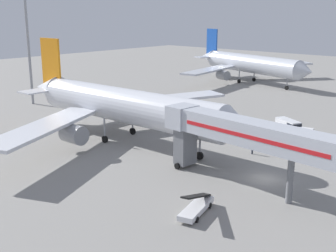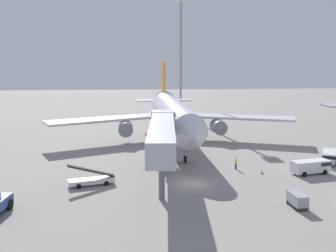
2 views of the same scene
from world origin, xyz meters
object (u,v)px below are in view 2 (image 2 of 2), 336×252
at_px(jet_bridge, 162,135).
at_px(ground_crew_worker_foreground, 236,163).
at_px(airplane_at_gate, 173,114).
at_px(service_van_rear_right, 329,156).
at_px(service_van_mid_center, 312,166).
at_px(belt_loader_truck, 92,180).
at_px(baggage_cart_near_center, 297,200).
at_px(safety_cone_charlie, 262,172).
at_px(apron_light_mast, 181,38).

relative_size(jet_bridge, ground_crew_worker_foreground, 14.42).
xyz_separation_m(airplane_at_gate, jet_bridge, (-3.54, -23.75, 0.72)).
xyz_separation_m(service_van_rear_right, service_van_mid_center, (-5.06, -5.12, 0.03)).
distance_m(belt_loader_truck, service_van_rear_right, 35.74).
relative_size(baggage_cart_near_center, safety_cone_charlie, 4.92).
relative_size(service_van_mid_center, safety_cone_charlie, 10.11).
bearing_deg(jet_bridge, ground_crew_worker_foreground, 23.06).
distance_m(service_van_rear_right, safety_cone_charlie, 12.83).
xyz_separation_m(airplane_at_gate, ground_crew_worker_foreground, (7.36, -19.11, -4.55)).
height_order(airplane_at_gate, belt_loader_truck, airplane_at_gate).
height_order(baggage_cart_near_center, safety_cone_charlie, baggage_cart_near_center).
bearing_deg(airplane_at_gate, baggage_cart_near_center, -73.18).
xyz_separation_m(airplane_at_gate, baggage_cart_near_center, (10.31, -34.09, -4.57)).
xyz_separation_m(service_van_rear_right, ground_crew_worker_foreground, (-14.95, -2.10, -0.18)).
bearing_deg(jet_bridge, service_van_mid_center, 4.45).
relative_size(jet_bridge, service_van_mid_center, 4.23).
distance_m(airplane_at_gate, service_van_mid_center, 28.39).
xyz_separation_m(service_van_mid_center, ground_crew_worker_foreground, (-9.89, 3.02, -0.20)).
xyz_separation_m(airplane_at_gate, service_van_rear_right, (22.32, -17.01, -4.38)).
bearing_deg(baggage_cart_near_center, service_van_mid_center, 59.85).
xyz_separation_m(airplane_at_gate, belt_loader_truck, (-12.55, -24.86, -4.69)).
height_order(service_van_rear_right, service_van_mid_center, service_van_mid_center).
bearing_deg(safety_cone_charlie, service_van_rear_right, 21.65).
height_order(airplane_at_gate, jet_bridge, airplane_at_gate).
xyz_separation_m(baggage_cart_near_center, ground_crew_worker_foreground, (-2.94, 14.98, 0.02)).
height_order(jet_bridge, belt_loader_truck, jet_bridge).
bearing_deg(apron_light_mast, baggage_cart_near_center, -85.79).
xyz_separation_m(ground_crew_worker_foreground, apron_light_mast, (-2.12, 53.67, 20.19)).
height_order(ground_crew_worker_foreground, safety_cone_charlie, ground_crew_worker_foreground).
bearing_deg(jet_bridge, apron_light_mast, 81.43).
bearing_deg(jet_bridge, safety_cone_charlie, 8.21).
bearing_deg(service_van_rear_right, apron_light_mast, 108.31).
height_order(belt_loader_truck, safety_cone_charlie, belt_loader_truck).
bearing_deg(baggage_cart_near_center, jet_bridge, 143.25).
bearing_deg(safety_cone_charlie, baggage_cart_near_center, -90.48).
bearing_deg(service_van_rear_right, service_van_mid_center, -134.68).
distance_m(belt_loader_truck, ground_crew_worker_foreground, 20.73).
relative_size(jet_bridge, service_van_rear_right, 4.57).
bearing_deg(jet_bridge, service_van_rear_right, 14.61).
bearing_deg(service_van_rear_right, safety_cone_charlie, -158.35).
distance_m(jet_bridge, service_van_rear_right, 27.20).
height_order(jet_bridge, safety_cone_charlie, jet_bridge).
bearing_deg(service_van_rear_right, airplane_at_gate, 142.69).
height_order(belt_loader_truck, apron_light_mast, apron_light_mast).
bearing_deg(belt_loader_truck, service_van_rear_right, 12.70).
xyz_separation_m(jet_bridge, service_van_rear_right, (25.86, 6.74, -5.10)).
xyz_separation_m(airplane_at_gate, safety_cone_charlie, (10.41, -21.73, -5.15)).
bearing_deg(service_van_rear_right, baggage_cart_near_center, -125.11).
xyz_separation_m(airplane_at_gate, apron_light_mast, (5.25, 34.57, 15.64)).
distance_m(jet_bridge, ground_crew_worker_foreground, 12.97).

